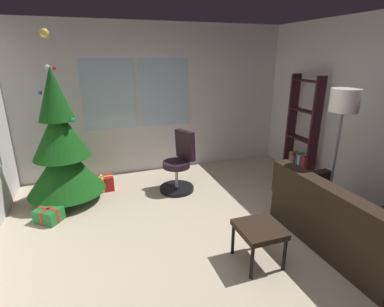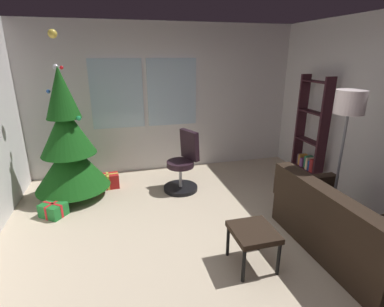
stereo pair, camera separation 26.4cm
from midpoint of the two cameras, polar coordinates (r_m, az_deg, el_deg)
ground_plane at (r=3.51m, az=2.78°, el=-19.81°), size 4.90×5.57×0.10m
wall_back_with_windows at (r=5.53m, az=-8.32°, el=10.34°), size 4.90×0.12×2.68m
couch at (r=3.88m, az=28.29°, el=-12.35°), size 1.55×1.72×0.81m
footstool at (r=3.23m, az=10.56°, el=-14.77°), size 0.44×0.47×0.43m
holiday_tree at (r=4.72m, az=-25.48°, el=0.70°), size 1.11×1.11×2.46m
gift_box_red at (r=5.09m, az=-18.49°, el=-5.63°), size 0.36×0.23×0.25m
gift_box_green at (r=4.51m, az=-27.64°, el=-10.59°), size 0.41×0.39×0.19m
office_chair at (r=4.78m, az=-4.12°, el=-2.81°), size 0.58×0.56×0.99m
bookshelf at (r=5.39m, az=19.27°, el=3.21°), size 0.18×0.64×1.82m
floor_lamp at (r=4.02m, az=25.65°, el=7.46°), size 0.34×0.34×1.75m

